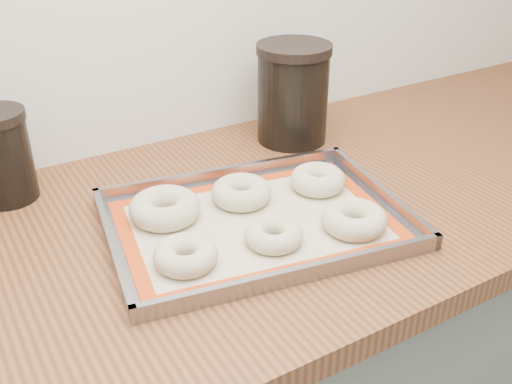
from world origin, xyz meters
TOP-DOWN VIEW (x-y plane):
  - countertop at (0.00, 1.68)m, footprint 3.06×0.68m
  - baking_tray at (0.13, 1.62)m, footprint 0.51×0.40m
  - baking_mat at (0.13, 1.62)m, footprint 0.46×0.36m
  - bagel_front_left at (-0.01, 1.58)m, footprint 0.10×0.10m
  - bagel_front_mid at (0.13, 1.56)m, footprint 0.09×0.09m
  - bagel_front_right at (0.25, 1.53)m, footprint 0.11×0.11m
  - bagel_back_left at (0.02, 1.71)m, footprint 0.13×0.13m
  - bagel_back_mid at (0.15, 1.69)m, footprint 0.13×0.13m
  - bagel_back_right at (0.28, 1.66)m, footprint 0.11×0.11m
  - canister_mid at (-0.18, 1.91)m, footprint 0.10×0.10m
  - canister_right at (0.37, 1.87)m, footprint 0.15×0.15m

SIDE VIEW (x-z plane):
  - countertop at x=0.00m, z-range 0.86..0.90m
  - baking_mat at x=0.13m, z-range 0.90..0.91m
  - baking_tray at x=0.13m, z-range 0.89..0.92m
  - bagel_front_mid at x=0.13m, z-range 0.90..0.94m
  - bagel_front_left at x=-0.01m, z-range 0.90..0.94m
  - bagel_front_right at x=0.25m, z-range 0.90..0.94m
  - bagel_back_mid at x=0.15m, z-range 0.90..0.94m
  - bagel_back_right at x=0.28m, z-range 0.90..0.94m
  - bagel_back_left at x=0.02m, z-range 0.90..0.94m
  - canister_mid at x=-0.18m, z-range 0.90..1.06m
  - canister_right at x=0.37m, z-range 0.90..1.10m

